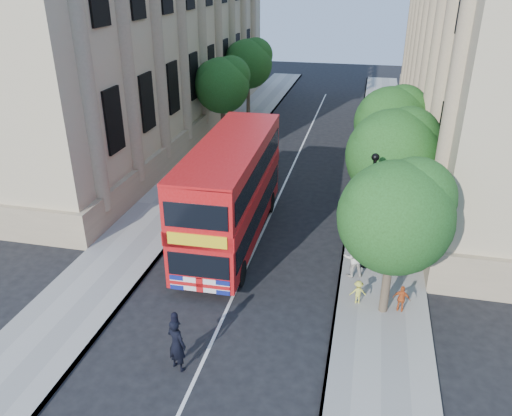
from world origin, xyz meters
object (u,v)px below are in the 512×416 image
Objects in this scene: lamp_post at (369,217)px; woman_pedestrian at (354,257)px; double_decker_bus at (231,189)px; box_van at (252,169)px; police_constable at (177,344)px.

lamp_post is 1.78m from woman_pedestrian.
double_decker_bus is 5.86× the size of woman_pedestrian.
box_van is 10.56m from woman_pedestrian.
woman_pedestrian is at bearing -57.00° from box_van.
double_decker_bus is 8.89m from police_constable.
police_constable is at bearing -89.67° from box_van.
box_van is at bearing 131.76° from lamp_post.
box_van is at bearing 93.45° from double_decker_bus.
double_decker_bus is 6.53m from box_van.
lamp_post reaches higher than double_decker_bus.
lamp_post is 2.66× the size of police_constable.
woman_pedestrian is (5.79, -2.09, -1.64)m from double_decker_bus.
lamp_post is at bearing -12.76° from double_decker_bus.
box_van is 15.11m from police_constable.
police_constable is at bearing -127.30° from lamp_post.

